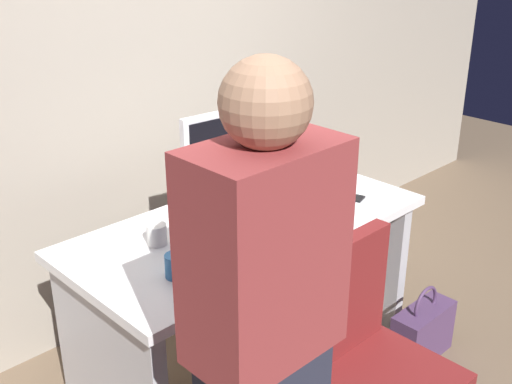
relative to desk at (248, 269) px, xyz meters
The scene contains 13 objects.
ground_plane 0.52m from the desk, ahead, with size 9.00×9.00×0.00m, color brown.
wall_back 1.27m from the desk, 90.00° to the left, with size 6.40×0.10×3.00m, color #9E9384.
desk is the anchor object (origin of this frame).
office_chair 0.76m from the desk, 99.19° to the right, with size 0.52×0.52×0.94m.
person_at_desk 1.05m from the desk, 130.79° to the right, with size 0.40×0.24×1.64m.
monitor 0.50m from the desk, 65.04° to the left, with size 0.54×0.16×0.46m.
keyboard 0.28m from the desk, 108.12° to the right, with size 0.43×0.13×0.02m, color white.
mouse 0.39m from the desk, 28.96° to the right, with size 0.06×0.10×0.03m, color black.
cup_near_keyboard 0.58m from the desk, 162.96° to the right, with size 0.08×0.08×0.09m, color #3372B2.
cup_by_monitor 0.48m from the desk, 165.72° to the left, with size 0.08×0.08×0.08m, color white.
book_stack 0.56m from the desk, 12.37° to the left, with size 0.23×0.18×0.16m.
cell_phone 0.57m from the desk, 14.69° to the right, with size 0.07×0.14×0.01m, color black.
handbag 0.90m from the desk, 38.32° to the right, with size 0.34×0.14×0.38m.
Camera 1 is at (-1.64, -1.74, 1.91)m, focal length 44.53 mm.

